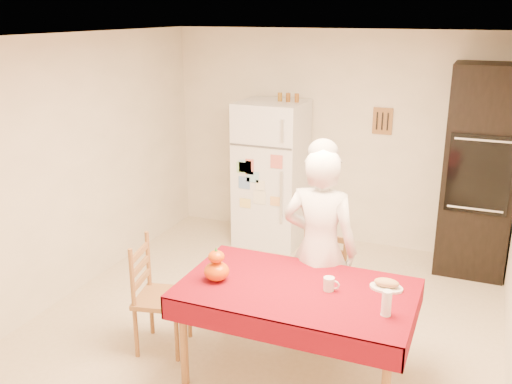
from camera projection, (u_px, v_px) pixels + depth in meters
The scene contains 17 objects.
floor at pixel (264, 325), 5.11m from camera, with size 4.50×4.50×0.00m, color #BFAD8A.
room_shell at pixel (265, 149), 4.62m from camera, with size 4.02×4.52×2.51m.
refrigerator at pixel (271, 173), 6.74m from camera, with size 0.75×0.74×1.70m.
oven_cabinet at pixel (479, 172), 5.88m from camera, with size 0.70×0.62×2.20m.
dining_table at pixel (297, 296), 4.18m from camera, with size 1.70×1.00×0.76m.
chair_far at pixel (320, 277), 4.88m from camera, with size 0.46×0.44×0.95m.
chair_left at pixel (154, 291), 4.64m from camera, with size 0.48×0.50×0.95m.
seated_woman at pixel (320, 249), 4.59m from camera, with size 0.62×0.41×1.70m, color silver.
coffee_mug at pixel (329, 284), 4.10m from camera, with size 0.08×0.08×0.10m, color silver.
pumpkin_lower at pixel (217, 271), 4.25m from camera, with size 0.19×0.19×0.14m, color #E34305.
pumpkin_upper at pixel (216, 257), 4.22m from camera, with size 0.12×0.12×0.09m, color #C74304.
wine_glass at pixel (387, 303), 3.76m from camera, with size 0.07×0.07×0.18m, color silver.
bread_plate at pixel (386, 288), 4.13m from camera, with size 0.24×0.24×0.02m, color silver.
bread_loaf at pixel (387, 283), 4.12m from camera, with size 0.18×0.10×0.06m, color #9E704E.
spice_jar_left at pixel (280, 97), 6.48m from camera, with size 0.05×0.05×0.10m, color #885C18.
spice_jar_mid at pixel (288, 97), 6.45m from camera, with size 0.05×0.05×0.10m, color brown.
spice_jar_right at pixel (297, 98), 6.41m from camera, with size 0.05×0.05×0.10m, color brown.
Camera 1 is at (1.65, -4.19, 2.69)m, focal length 40.00 mm.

